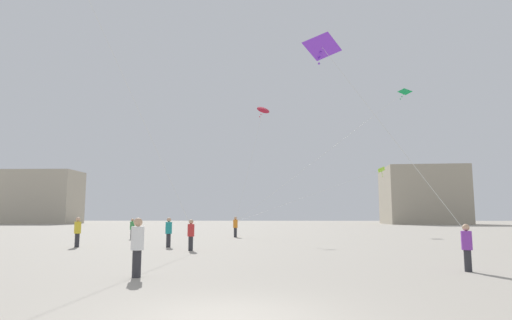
{
  "coord_description": "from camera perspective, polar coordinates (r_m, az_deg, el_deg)",
  "views": [
    {
      "loc": [
        0.83,
        -8.2,
        1.87
      ],
      "look_at": [
        0.0,
        16.77,
        5.09
      ],
      "focal_mm": 30.33,
      "sensor_mm": 36.0,
      "label": 1
    }
  ],
  "objects": [
    {
      "name": "person_in_white",
      "position": [
        14.0,
        -15.38,
        -10.7
      ],
      "size": [
        0.39,
        0.39,
        1.8
      ],
      "rotation": [
        0.0,
        0.0,
        6.27
      ],
      "color": "#2D2D33",
      "rests_on": "ground_plane"
    },
    {
      "name": "ground_plane",
      "position": [
        8.45,
        -4.03,
        -20.12
      ],
      "size": [
        300.0,
        300.0,
        0.0
      ],
      "primitive_type": "plane",
      "color": "#9E9689"
    },
    {
      "name": "person_in_yellow",
      "position": [
        28.22,
        -22.47,
        -8.61
      ],
      "size": [
        0.39,
        0.39,
        1.78
      ],
      "rotation": [
        0.0,
        0.0,
        4.1
      ],
      "color": "#2D2D33",
      "rests_on": "ground_plane"
    },
    {
      "name": "building_left_hall",
      "position": [
        114.38,
        -27.4,
        -4.38
      ],
      "size": [
        20.93,
        9.9,
        12.3
      ],
      "color": "#B2A893",
      "rests_on": "ground_plane"
    },
    {
      "name": "building_centre_hall",
      "position": [
        104.41,
        21.07,
        -4.4
      ],
      "size": [
        17.58,
        16.16,
        12.67
      ],
      "color": "#A39984",
      "rests_on": "ground_plane"
    },
    {
      "name": "kite_emerald_delta",
      "position": [
        38.66,
        17.81,
        7.58
      ],
      "size": [
        14.93,
        2.38,
        11.24
      ],
      "color": "green"
    },
    {
      "name": "person_in_orange",
      "position": [
        38.07,
        -2.73,
        -8.67
      ],
      "size": [
        0.39,
        0.39,
        1.79
      ],
      "rotation": [
        0.0,
        0.0,
        4.66
      ],
      "color": "#2D2D33",
      "rests_on": "ground_plane"
    },
    {
      "name": "kite_crimson_diamond",
      "position": [
        39.38,
        0.96,
        6.6
      ],
      "size": [
        3.22,
        1.41,
        10.57
      ],
      "color": "red"
    },
    {
      "name": "person_in_red",
      "position": [
        23.86,
        -8.58,
        -9.56
      ],
      "size": [
        0.36,
        0.36,
        1.67
      ],
      "rotation": [
        0.0,
        0.0,
        4.94
      ],
      "color": "#2D2D33",
      "rests_on": "ground_plane"
    },
    {
      "name": "kite_violet_delta",
      "position": [
        20.35,
        8.83,
        14.28
      ],
      "size": [
        5.14,
        4.41,
        8.56
      ],
      "color": "purple"
    },
    {
      "name": "person_in_purple",
      "position": [
        16.5,
        26.06,
        -10.09
      ],
      "size": [
        0.35,
        0.35,
        1.59
      ],
      "rotation": [
        0.0,
        0.0,
        5.76
      ],
      "color": "#2D2D33",
      "rests_on": "ground_plane"
    },
    {
      "name": "person_in_teal",
      "position": [
        26.61,
        -11.45,
        -9.16
      ],
      "size": [
        0.38,
        0.38,
        1.75
      ],
      "rotation": [
        0.0,
        0.0,
        4.81
      ],
      "color": "#2D2D33",
      "rests_on": "ground_plane"
    },
    {
      "name": "person_in_green",
      "position": [
        36.54,
        -16.01,
        -8.58
      ],
      "size": [
        0.36,
        0.36,
        1.64
      ],
      "rotation": [
        0.0,
        0.0,
        2.32
      ],
      "color": "#2D2D33",
      "rests_on": "ground_plane"
    },
    {
      "name": "kite_lime_delta",
      "position": [
        44.71,
        15.44,
        -1.53
      ],
      "size": [
        14.7,
        6.1,
        5.4
      ],
      "color": "#8CD12D"
    }
  ]
}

